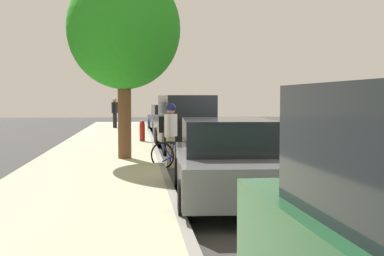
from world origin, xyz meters
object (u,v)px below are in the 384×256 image
object	(u,v)px
parked_sedan_dark_blue_nearest	(167,119)
parked_sedan_grey_mid	(227,162)
parked_suv_black_second	(186,122)
cyclist_with_backpack	(170,128)
fire_hydrant	(142,131)
street_tree_near_cyclist	(124,30)
bicycle_at_curb	(179,156)
pedestrian_on_phone	(115,111)

from	to	relation	value
parked_sedan_dark_blue_nearest	parked_sedan_grey_mid	xyz separation A→B (m)	(0.04, 18.87, 0.00)
parked_suv_black_second	cyclist_with_backpack	xyz separation A→B (m)	(0.86, 4.48, 0.05)
parked_sedan_grey_mid	fire_hydrant	world-z (taller)	parked_sedan_grey_mid
cyclist_with_backpack	street_tree_near_cyclist	size ratio (longest dim) A/B	0.32
fire_hydrant	bicycle_at_curb	bearing A→B (deg)	96.97
parked_suv_black_second	street_tree_near_cyclist	xyz separation A→B (m)	(2.10, 3.40, 2.83)
cyclist_with_backpack	fire_hydrant	distance (m)	6.92
parked_sedan_grey_mid	pedestrian_on_phone	size ratio (longest dim) A/B	2.58
parked_suv_black_second	street_tree_near_cyclist	world-z (taller)	street_tree_near_cyclist
street_tree_near_cyclist	fire_hydrant	xyz separation A→B (m)	(-0.57, -5.79, -3.28)
bicycle_at_curb	cyclist_with_backpack	bearing A→B (deg)	-64.23
parked_suv_black_second	bicycle_at_curb	world-z (taller)	parked_suv_black_second
parked_suv_black_second	cyclist_with_backpack	bearing A→B (deg)	79.11
parked_sedan_grey_mid	parked_suv_black_second	bearing A→B (deg)	-90.86
parked_sedan_grey_mid	fire_hydrant	xyz separation A→B (m)	(1.40, -11.62, -0.18)
parked_sedan_dark_blue_nearest	bicycle_at_curb	bearing A→B (deg)	87.86
parked_sedan_grey_mid	street_tree_near_cyclist	xyz separation A→B (m)	(1.97, -5.83, 3.10)
parked_sedan_grey_mid	cyclist_with_backpack	size ratio (longest dim) A/B	2.55
parked_suv_black_second	bicycle_at_curb	bearing A→B (deg)	82.61
parked_sedan_grey_mid	parked_sedan_dark_blue_nearest	bearing A→B (deg)	-90.13
bicycle_at_curb	pedestrian_on_phone	bearing A→B (deg)	-81.91
parked_sedan_grey_mid	bicycle_at_curb	world-z (taller)	parked_sedan_grey_mid
parked_sedan_dark_blue_nearest	cyclist_with_backpack	world-z (taller)	cyclist_with_backpack
pedestrian_on_phone	fire_hydrant	xyz separation A→B (m)	(-1.48, 9.42, -0.57)
parked_sedan_grey_mid	fire_hydrant	size ratio (longest dim) A/B	5.35
parked_sedan_dark_blue_nearest	street_tree_near_cyclist	world-z (taller)	street_tree_near_cyclist
cyclist_with_backpack	fire_hydrant	world-z (taller)	cyclist_with_backpack
bicycle_at_curb	street_tree_near_cyclist	distance (m)	4.07
pedestrian_on_phone	fire_hydrant	world-z (taller)	pedestrian_on_phone
street_tree_near_cyclist	fire_hydrant	size ratio (longest dim) A/B	6.50
cyclist_with_backpack	street_tree_near_cyclist	world-z (taller)	street_tree_near_cyclist
cyclist_with_backpack	fire_hydrant	bearing A→B (deg)	-84.40
street_tree_near_cyclist	parked_suv_black_second	bearing A→B (deg)	-121.75
parked_sedan_grey_mid	street_tree_near_cyclist	bearing A→B (deg)	-71.37
street_tree_near_cyclist	fire_hydrant	distance (m)	6.67
bicycle_at_curb	street_tree_near_cyclist	world-z (taller)	street_tree_near_cyclist
parked_sedan_grey_mid	bicycle_at_curb	distance (m)	4.34
parked_sedan_grey_mid	pedestrian_on_phone	bearing A→B (deg)	-82.20
bicycle_at_curb	cyclist_with_backpack	distance (m)	0.86
parked_sedan_dark_blue_nearest	parked_sedan_grey_mid	world-z (taller)	same
bicycle_at_curb	street_tree_near_cyclist	size ratio (longest dim) A/B	0.28
fire_hydrant	pedestrian_on_phone	bearing A→B (deg)	-81.04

